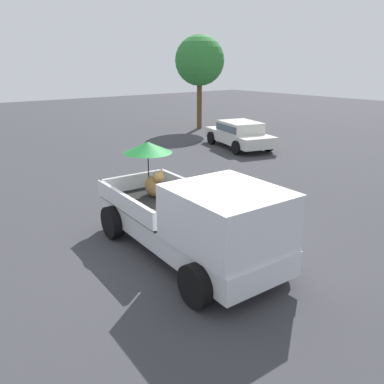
# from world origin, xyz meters

# --- Properties ---
(ground_plane) EXTENTS (80.00, 80.00, 0.00)m
(ground_plane) POSITION_xyz_m (0.00, 0.00, 0.00)
(ground_plane) COLOR #38383D
(pickup_truck_main) EXTENTS (5.14, 2.45, 2.23)m
(pickup_truck_main) POSITION_xyz_m (0.39, -0.01, 0.97)
(pickup_truck_main) COLOR black
(pickup_truck_main) RESTS_ON ground
(parked_sedan_near) EXTENTS (4.61, 2.81, 1.33)m
(parked_sedan_near) POSITION_xyz_m (-7.53, 9.12, 0.74)
(parked_sedan_near) COLOR black
(parked_sedan_near) RESTS_ON ground
(tree_by_lot) EXTENTS (3.08, 3.08, 5.78)m
(tree_by_lot) POSITION_xyz_m (-13.55, 11.41, 4.21)
(tree_by_lot) COLOR brown
(tree_by_lot) RESTS_ON ground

